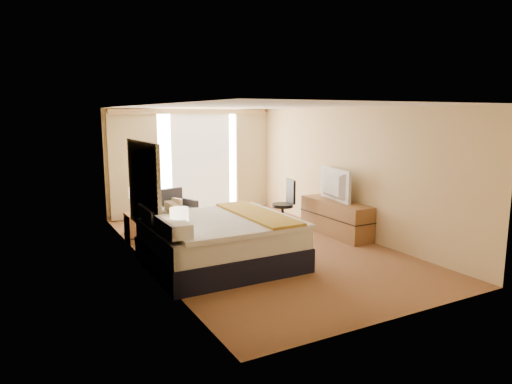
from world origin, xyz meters
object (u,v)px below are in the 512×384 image
nightstand_left (181,263)px  lamp_left (179,217)px  lamp_right (136,193)px  television (330,185)px  nightstand_right (138,227)px  media_dresser (336,218)px  bed (220,241)px  floor_lamp (147,166)px  loveseat (167,213)px  desk_chair (285,207)px

nightstand_left → lamp_left: size_ratio=0.96×
lamp_right → television: size_ratio=0.46×
nightstand_left → nightstand_right: (0.00, 2.50, 0.00)m
media_dresser → lamp_right: bearing=159.2°
nightstand_left → nightstand_right: bearing=90.0°
bed → floor_lamp: (-0.09, 3.95, 0.85)m
television → nightstand_right: bearing=79.1°
bed → nightstand_left: bearing=-153.7°
nightstand_right → floor_lamp: (0.72, 1.85, 0.99)m
nightstand_right → television: bearing=-19.7°
nightstand_right → media_dresser: 3.97m
nightstand_right → loveseat: size_ratio=0.40×
lamp_right → lamp_left: bearing=-89.5°
lamp_left → lamp_right: (-0.02, 2.49, -0.03)m
loveseat → television: television is taller
media_dresser → television: television is taller
nightstand_right → lamp_left: bearing=-90.3°
nightstand_right → lamp_left: 2.62m
nightstand_left → bed: bed is taller
bed → lamp_left: bearing=-152.7°
nightstand_left → loveseat: bearing=75.5°
bed → floor_lamp: floor_lamp is taller
nightstand_left → television: bearing=18.1°
nightstand_left → media_dresser: bearing=15.8°
floor_lamp → television: 4.32m
media_dresser → nightstand_right: bearing=158.6°
nightstand_left → nightstand_right: size_ratio=1.00×
nightstand_right → desk_chair: desk_chair is taller
nightstand_left → television: television is taller
desk_chair → bed: bearing=-135.1°
loveseat → television: (2.74, -2.35, 0.78)m
lamp_left → lamp_right: bearing=90.5°
bed → floor_lamp: 4.04m
lamp_right → bed: bearing=-67.9°
nightstand_right → bed: size_ratio=0.24×
nightstand_left → television: 3.91m
bed → desk_chair: 2.77m
floor_lamp → lamp_left: floor_lamp is taller
floor_lamp → lamp_left: bearing=-99.5°
floor_lamp → television: size_ratio=1.56×
lamp_left → television: size_ratio=0.50×
bed → lamp_right: (-0.84, 2.07, 0.55)m
desk_chair → television: 1.14m
media_dresser → lamp_right: (-3.73, 1.42, 0.61)m
nightstand_right → lamp_left: size_ratio=0.96×
television → lamp_left: bearing=117.2°
bed → television: (2.84, 0.79, 0.62)m
nightstand_left → bed: size_ratio=0.24×
loveseat → lamp_left: lamp_left is taller
bed → nightstand_right: bearing=111.0°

